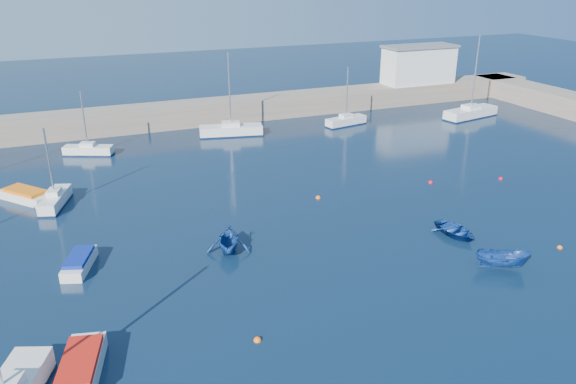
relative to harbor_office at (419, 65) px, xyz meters
name	(u,v)px	position (x,y,z in m)	size (l,w,h in m)	color
ground	(439,317)	(-30.00, -46.00, -5.10)	(220.00, 220.00, 0.00)	#0C1F36
back_wall	(214,111)	(-30.00, 0.00, -3.80)	(96.00, 4.50, 2.60)	gray
right_arm	(568,104)	(14.00, -14.00, -3.80)	(4.50, 32.00, 2.60)	gray
harbor_office	(419,65)	(0.00, 0.00, 0.00)	(10.00, 4.00, 5.00)	silver
sailboat_3	(55,199)	(-49.13, -21.18, -4.54)	(2.79, 4.99, 6.54)	silver
sailboat_5	(88,150)	(-45.64, -8.20, -4.57)	(5.07, 3.26, 6.62)	silver
sailboat_6	(231,130)	(-29.93, -6.90, -4.46)	(7.39, 3.45, 9.35)	silver
sailboat_7	(346,121)	(-15.64, -8.01, -4.53)	(5.49, 2.48, 7.11)	silver
sailboat_8	(471,112)	(0.94, -10.75, -4.44)	(8.18, 3.71, 10.28)	silver
motorboat_0	(81,368)	(-48.59, -43.57, -4.59)	(2.80, 5.09, 1.08)	silver
motorboat_1	(79,262)	(-47.99, -32.64, -4.66)	(2.54, 4.06, 0.94)	silver
motorboat_2	(26,195)	(-51.38, -18.98, -4.64)	(4.36, 4.77, 0.99)	silver
dinghy_center	(455,231)	(-22.69, -37.95, -4.74)	(2.49, 3.49, 0.72)	navy
dinghy_left	(228,239)	(-38.47, -34.07, -4.19)	(2.99, 3.46, 1.82)	navy
dinghy_right	(502,259)	(-23.00, -43.01, -4.46)	(1.25, 3.33, 1.28)	navy
buoy_0	(258,341)	(-40.00, -44.12, -5.10)	(0.42, 0.42, 0.42)	#FE5F0D
buoy_1	(431,183)	(-17.92, -28.46, -5.10)	(0.47, 0.47, 0.47)	#AD0D20
buoy_2	(560,248)	(-17.26, -42.35, -5.10)	(0.38, 0.38, 0.38)	#FE5F0D
buoy_3	(318,198)	(-28.79, -27.83, -5.10)	(0.44, 0.44, 0.44)	#FE5F0D
buoy_4	(501,179)	(-11.45, -30.12, -5.10)	(0.43, 0.43, 0.43)	#AD0D20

